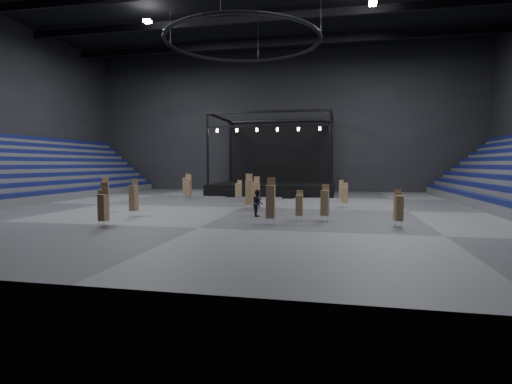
% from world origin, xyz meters
% --- Properties ---
extents(floor, '(50.00, 50.00, 0.00)m').
position_xyz_m(floor, '(0.00, 0.00, 0.00)').
color(floor, '#4D4D4F').
rests_on(floor, ground).
extents(wall_back, '(50.00, 0.20, 18.00)m').
position_xyz_m(wall_back, '(0.00, 21.00, 9.00)').
color(wall_back, black).
rests_on(wall_back, ground).
extents(stage, '(14.00, 10.00, 9.20)m').
position_xyz_m(stage, '(0.00, 16.24, 1.45)').
color(stage, black).
rests_on(stage, floor).
extents(truss_ring, '(12.30, 12.30, 5.15)m').
position_xyz_m(truss_ring, '(-0.00, 0.00, 13.00)').
color(truss_ring, black).
rests_on(truss_ring, ceiling).
extents(flight_case_left, '(1.30, 0.76, 0.82)m').
position_xyz_m(flight_case_left, '(-3.51, 9.66, 0.41)').
color(flight_case_left, black).
rests_on(flight_case_left, floor).
extents(flight_case_mid, '(1.20, 0.67, 0.77)m').
position_xyz_m(flight_case_mid, '(2.46, 9.03, 0.38)').
color(flight_case_mid, black).
rests_on(flight_case_mid, floor).
extents(flight_case_right, '(1.14, 0.61, 0.74)m').
position_xyz_m(flight_case_right, '(3.22, 10.09, 0.37)').
color(flight_case_right, black).
rests_on(flight_case_right, floor).
extents(chair_stack_1, '(0.61, 0.61, 2.75)m').
position_xyz_m(chair_stack_1, '(0.90, -1.87, 1.41)').
color(chair_stack_1, silver).
rests_on(chair_stack_1, floor).
extents(chair_stack_2, '(0.42, 0.42, 2.01)m').
position_xyz_m(chair_stack_2, '(7.71, 6.69, 1.06)').
color(chair_stack_2, silver).
rests_on(chair_stack_2, floor).
extents(chair_stack_3, '(0.49, 0.49, 1.99)m').
position_xyz_m(chair_stack_3, '(7.97, 1.45, 1.06)').
color(chair_stack_3, silver).
rests_on(chair_stack_3, floor).
extents(chair_stack_4, '(0.43, 0.43, 1.89)m').
position_xyz_m(chair_stack_4, '(5.14, -6.72, 1.00)').
color(chair_stack_4, silver).
rests_on(chair_stack_4, floor).
extents(chair_stack_5, '(0.50, 0.50, 2.07)m').
position_xyz_m(chair_stack_5, '(10.72, -7.91, 1.08)').
color(chair_stack_5, silver).
rests_on(chair_stack_5, floor).
extents(chair_stack_6, '(0.47, 0.47, 2.15)m').
position_xyz_m(chair_stack_6, '(-5.15, -11.31, 1.12)').
color(chair_stack_6, silver).
rests_on(chair_stack_6, floor).
extents(chair_stack_7, '(0.50, 0.50, 2.48)m').
position_xyz_m(chair_stack_7, '(-5.86, -6.69, 1.27)').
color(chair_stack_7, silver).
rests_on(chair_stack_7, floor).
extents(chair_stack_8, '(0.48, 0.48, 2.72)m').
position_xyz_m(chair_stack_8, '(3.69, -8.64, 1.38)').
color(chair_stack_8, silver).
rests_on(chair_stack_8, floor).
extents(chair_stack_9, '(0.58, 0.58, 2.00)m').
position_xyz_m(chair_stack_9, '(-1.56, 4.69, 1.07)').
color(chair_stack_9, silver).
rests_on(chair_stack_9, floor).
extents(chair_stack_10, '(0.54, 0.54, 2.49)m').
position_xyz_m(chair_stack_10, '(1.10, -0.25, 1.29)').
color(chair_stack_10, silver).
rests_on(chair_stack_10, floor).
extents(chair_stack_11, '(0.49, 0.49, 2.43)m').
position_xyz_m(chair_stack_11, '(-5.59, -10.59, 1.23)').
color(chair_stack_11, silver).
rests_on(chair_stack_11, floor).
extents(chair_stack_12, '(0.56, 0.56, 2.51)m').
position_xyz_m(chair_stack_12, '(-8.75, -5.45, 1.28)').
color(chair_stack_12, silver).
rests_on(chair_stack_12, floor).
extents(chair_stack_13, '(0.51, 0.51, 2.44)m').
position_xyz_m(chair_stack_13, '(-6.79, 5.58, 1.25)').
color(chair_stack_13, silver).
rests_on(chair_stack_13, floor).
extents(chair_stack_14, '(0.51, 0.51, 2.25)m').
position_xyz_m(chair_stack_14, '(6.67, -6.64, 1.17)').
color(chair_stack_14, silver).
rests_on(chair_stack_14, floor).
extents(chair_stack_15, '(0.70, 0.70, 2.48)m').
position_xyz_m(chair_stack_15, '(-7.98, 8.01, 1.30)').
color(chair_stack_15, silver).
rests_on(chair_stack_15, floor).
extents(man_center, '(0.86, 0.71, 2.02)m').
position_xyz_m(man_center, '(1.04, 0.46, 1.01)').
color(man_center, black).
rests_on(man_center, floor).
extents(crew_member, '(0.93, 1.05, 1.80)m').
position_xyz_m(crew_member, '(2.23, -5.09, 0.90)').
color(crew_member, black).
rests_on(crew_member, floor).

